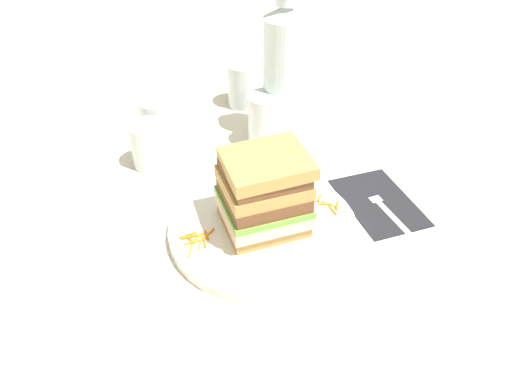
{
  "coord_description": "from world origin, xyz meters",
  "views": [
    {
      "loc": [
        -0.2,
        -0.54,
        0.51
      ],
      "look_at": [
        0.02,
        0.01,
        0.06
      ],
      "focal_mm": 33.94,
      "sensor_mm": 36.0,
      "label": 1
    }
  ],
  "objects_px": {
    "sandwich": "(264,193)",
    "empty_tumbler_1": "(159,118)",
    "main_plate": "(263,228)",
    "empty_tumbler_2": "(149,145)",
    "napkin_dark": "(378,202)",
    "fork": "(386,208)",
    "empty_tumbler_0": "(244,85)",
    "knife": "(143,255)",
    "juice_glass": "(266,124)",
    "water_bottle": "(283,73)"
  },
  "relations": [
    {
      "from": "sandwich",
      "to": "empty_tumbler_1",
      "type": "relative_size",
      "value": 1.61
    },
    {
      "from": "main_plate",
      "to": "empty_tumbler_2",
      "type": "bearing_deg",
      "value": 116.3
    },
    {
      "from": "main_plate",
      "to": "napkin_dark",
      "type": "bearing_deg",
      "value": -0.87
    },
    {
      "from": "main_plate",
      "to": "fork",
      "type": "relative_size",
      "value": 1.75
    },
    {
      "from": "main_plate",
      "to": "sandwich",
      "type": "relative_size",
      "value": 2.27
    },
    {
      "from": "empty_tumbler_0",
      "to": "sandwich",
      "type": "bearing_deg",
      "value": -106.37
    },
    {
      "from": "empty_tumbler_0",
      "to": "empty_tumbler_2",
      "type": "xyz_separation_m",
      "value": [
        -0.24,
        -0.16,
        -0.01
      ]
    },
    {
      "from": "sandwich",
      "to": "knife",
      "type": "height_order",
      "value": "sandwich"
    },
    {
      "from": "juice_glass",
      "to": "water_bottle",
      "type": "bearing_deg",
      "value": 27.63
    },
    {
      "from": "napkin_dark",
      "to": "main_plate",
      "type": "bearing_deg",
      "value": 179.13
    },
    {
      "from": "knife",
      "to": "water_bottle",
      "type": "relative_size",
      "value": 0.69
    },
    {
      "from": "main_plate",
      "to": "empty_tumbler_1",
      "type": "height_order",
      "value": "empty_tumbler_1"
    },
    {
      "from": "main_plate",
      "to": "knife",
      "type": "distance_m",
      "value": 0.19
    },
    {
      "from": "main_plate",
      "to": "napkin_dark",
      "type": "xyz_separation_m",
      "value": [
        0.21,
        -0.0,
        -0.01
      ]
    },
    {
      "from": "water_bottle",
      "to": "napkin_dark",
      "type": "bearing_deg",
      "value": -76.42
    },
    {
      "from": "napkin_dark",
      "to": "juice_glass",
      "type": "bearing_deg",
      "value": 113.94
    },
    {
      "from": "knife",
      "to": "juice_glass",
      "type": "bearing_deg",
      "value": 37.47
    },
    {
      "from": "main_plate",
      "to": "fork",
      "type": "bearing_deg",
      "value": -6.97
    },
    {
      "from": "empty_tumbler_0",
      "to": "empty_tumbler_2",
      "type": "height_order",
      "value": "empty_tumbler_0"
    },
    {
      "from": "juice_glass",
      "to": "empty_tumbler_1",
      "type": "relative_size",
      "value": 1.3
    },
    {
      "from": "fork",
      "to": "empty_tumbler_2",
      "type": "xyz_separation_m",
      "value": [
        -0.33,
        0.27,
        0.04
      ]
    },
    {
      "from": "knife",
      "to": "empty_tumbler_1",
      "type": "bearing_deg",
      "value": 72.72
    },
    {
      "from": "knife",
      "to": "empty_tumbler_1",
      "type": "height_order",
      "value": "empty_tumbler_1"
    },
    {
      "from": "sandwich",
      "to": "empty_tumbler_1",
      "type": "xyz_separation_m",
      "value": [
        -0.08,
        0.34,
        -0.04
      ]
    },
    {
      "from": "juice_glass",
      "to": "empty_tumbler_1",
      "type": "distance_m",
      "value": 0.21
    },
    {
      "from": "juice_glass",
      "to": "napkin_dark",
      "type": "bearing_deg",
      "value": -66.06
    },
    {
      "from": "sandwich",
      "to": "water_bottle",
      "type": "bearing_deg",
      "value": 60.97
    },
    {
      "from": "empty_tumbler_1",
      "to": "empty_tumbler_2",
      "type": "xyz_separation_m",
      "value": [
        -0.04,
        -0.09,
        0.0
      ]
    },
    {
      "from": "napkin_dark",
      "to": "juice_glass",
      "type": "distance_m",
      "value": 0.27
    },
    {
      "from": "fork",
      "to": "empty_tumbler_0",
      "type": "bearing_deg",
      "value": 101.63
    },
    {
      "from": "fork",
      "to": "empty_tumbler_1",
      "type": "distance_m",
      "value": 0.47
    },
    {
      "from": "napkin_dark",
      "to": "water_bottle",
      "type": "bearing_deg",
      "value": 103.58
    },
    {
      "from": "empty_tumbler_0",
      "to": "empty_tumbler_2",
      "type": "relative_size",
      "value": 1.15
    },
    {
      "from": "sandwich",
      "to": "fork",
      "type": "distance_m",
      "value": 0.22
    },
    {
      "from": "fork",
      "to": "knife",
      "type": "bearing_deg",
      "value": 173.72
    },
    {
      "from": "main_plate",
      "to": "empty_tumbler_2",
      "type": "distance_m",
      "value": 0.28
    },
    {
      "from": "fork",
      "to": "knife",
      "type": "height_order",
      "value": "fork"
    },
    {
      "from": "sandwich",
      "to": "juice_glass",
      "type": "height_order",
      "value": "sandwich"
    },
    {
      "from": "juice_glass",
      "to": "water_bottle",
      "type": "distance_m",
      "value": 0.1
    },
    {
      "from": "napkin_dark",
      "to": "empty_tumbler_2",
      "type": "height_order",
      "value": "empty_tumbler_2"
    },
    {
      "from": "napkin_dark",
      "to": "empty_tumbler_1",
      "type": "xyz_separation_m",
      "value": [
        -0.29,
        0.34,
        0.04
      ]
    },
    {
      "from": "sandwich",
      "to": "fork",
      "type": "bearing_deg",
      "value": -6.97
    },
    {
      "from": "sandwich",
      "to": "juice_glass",
      "type": "bearing_deg",
      "value": 66.94
    },
    {
      "from": "napkin_dark",
      "to": "fork",
      "type": "relative_size",
      "value": 0.99
    },
    {
      "from": "water_bottle",
      "to": "empty_tumbler_1",
      "type": "distance_m",
      "value": 0.26
    },
    {
      "from": "napkin_dark",
      "to": "empty_tumbler_0",
      "type": "height_order",
      "value": "empty_tumbler_0"
    },
    {
      "from": "main_plate",
      "to": "water_bottle",
      "type": "relative_size",
      "value": 1.0
    },
    {
      "from": "knife",
      "to": "juice_glass",
      "type": "distance_m",
      "value": 0.36
    },
    {
      "from": "napkin_dark",
      "to": "empty_tumbler_1",
      "type": "distance_m",
      "value": 0.45
    },
    {
      "from": "knife",
      "to": "empty_tumbler_2",
      "type": "height_order",
      "value": "empty_tumbler_2"
    }
  ]
}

